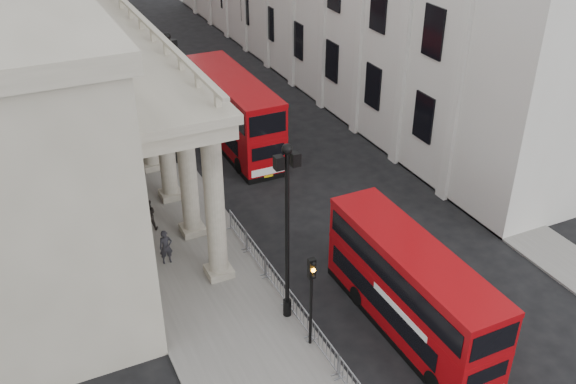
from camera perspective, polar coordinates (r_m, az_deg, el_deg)
The scene contains 14 objects.
ground at distance 26.41m, azimuth 5.02°, elevation -15.77°, with size 260.00×260.00×0.00m, color black.
sidewalk_west at distance 49.77m, azimuth -15.70°, elevation 6.78°, with size 6.00×140.00×0.12m, color slate.
sidewalk_east at distance 54.55m, azimuth 1.63°, elevation 9.97°, with size 3.00×140.00×0.12m, color slate.
kerb at distance 50.26m, azimuth -12.41°, elevation 7.46°, with size 0.20×140.00×0.14m, color slate.
lamp_post_south at distance 25.78m, azimuth -0.08°, elevation -2.77°, with size 1.05×0.44×8.32m.
lamp_post_mid at distance 39.31m, azimuth -10.25°, elevation 8.83°, with size 1.05×0.44×8.32m.
lamp_post_north at distance 54.21m, azimuth -15.21°, elevation 14.22°, with size 1.05×0.44×8.32m.
traffic_light at distance 25.41m, azimuth 2.10°, elevation -8.38°, with size 0.28×0.33×4.30m.
crowd_barriers at distance 27.20m, azimuth 2.05°, elevation -12.01°, with size 0.50×18.75×1.10m.
bus_near at distance 27.26m, azimuth 10.81°, elevation -8.35°, with size 2.40×9.71×4.19m.
bus_far at distance 42.31m, azimuth -4.81°, elevation 7.23°, with size 2.71×11.02×4.76m.
pedestrian_a at distance 31.71m, azimuth -10.80°, elevation -4.83°, with size 0.65×0.43×1.79m, color black.
pedestrian_b at distance 34.38m, azimuth -12.32°, elevation -2.01°, with size 0.86×0.67×1.77m, color black.
pedestrian_c at distance 41.80m, azimuth -14.08°, elevation 3.90°, with size 0.89×0.58×1.82m, color black.
Camera 1 is at (-9.85, -15.53, 18.96)m, focal length 40.00 mm.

